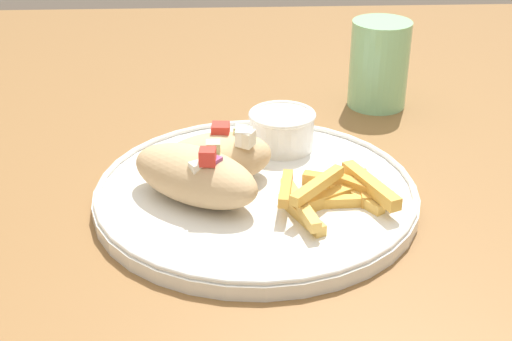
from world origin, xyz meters
TOP-DOWN VIEW (x-y plane):
  - table at (0.00, 0.00)m, footprint 1.36×1.36m
  - plate at (0.02, -0.03)m, footprint 0.31×0.31m
  - pita_sandwich_near at (-0.04, -0.05)m, footprint 0.15×0.13m
  - pita_sandwich_far at (-0.02, -0.01)m, footprint 0.12×0.09m
  - fries_pile at (0.09, -0.06)m, footprint 0.11×0.11m
  - sauce_ramekin at (0.05, 0.06)m, footprint 0.07×0.07m
  - water_glass at (0.19, 0.21)m, footprint 0.07×0.07m

SIDE VIEW (x-z plane):
  - table at x=0.00m, z-range 0.32..1.09m
  - plate at x=0.02m, z-range 0.77..0.79m
  - fries_pile at x=0.09m, z-range 0.78..0.81m
  - sauce_ramekin at x=0.05m, z-range 0.79..0.83m
  - pita_sandwich_far at x=-0.02m, z-range 0.78..0.84m
  - pita_sandwich_near at x=-0.04m, z-range 0.78..0.84m
  - water_glass at x=0.19m, z-range 0.77..0.88m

